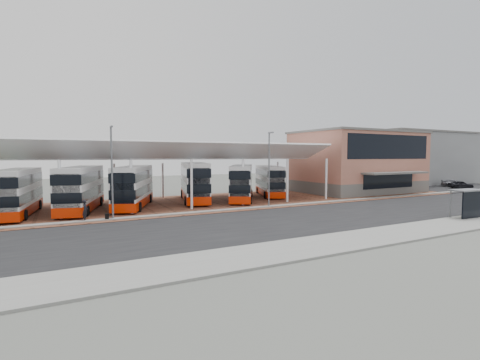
{
  "coord_description": "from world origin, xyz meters",
  "views": [
    {
      "loc": [
        -18.14,
        -25.26,
        5.55
      ],
      "look_at": [
        -1.18,
        6.96,
        3.01
      ],
      "focal_mm": 26.0,
      "sensor_mm": 36.0,
      "label": 1
    }
  ],
  "objects_px": {
    "terminal": "(357,162)",
    "bus_0": "(18,192)",
    "pedestrian": "(85,210)",
    "bus_shelter": "(471,200)",
    "bus_5": "(269,181)",
    "bus_4": "(242,183)",
    "carpark_car_b": "(455,183)",
    "carpark_car_a": "(461,184)",
    "bus_3": "(194,182)",
    "bus_1": "(81,189)",
    "bus_2": "(134,187)"
  },
  "relations": [
    {
      "from": "terminal",
      "to": "bus_0",
      "type": "distance_m",
      "value": 44.56
    },
    {
      "from": "pedestrian",
      "to": "bus_shelter",
      "type": "bearing_deg",
      "value": -103.51
    },
    {
      "from": "terminal",
      "to": "bus_5",
      "type": "distance_m",
      "value": 15.59
    },
    {
      "from": "terminal",
      "to": "pedestrian",
      "type": "xyz_separation_m",
      "value": [
        -39.19,
        -7.48,
        -3.7
      ]
    },
    {
      "from": "bus_4",
      "to": "pedestrian",
      "type": "distance_m",
      "value": 19.24
    },
    {
      "from": "bus_0",
      "to": "carpark_car_b",
      "type": "height_order",
      "value": "bus_0"
    },
    {
      "from": "carpark_car_a",
      "to": "bus_shelter",
      "type": "height_order",
      "value": "bus_shelter"
    },
    {
      "from": "bus_5",
      "to": "carpark_car_b",
      "type": "xyz_separation_m",
      "value": [
        36.3,
        -3.94,
        -1.41
      ]
    },
    {
      "from": "bus_0",
      "to": "bus_3",
      "type": "xyz_separation_m",
      "value": [
        17.99,
        2.02,
        0.19
      ]
    },
    {
      "from": "terminal",
      "to": "bus_shelter",
      "type": "height_order",
      "value": "terminal"
    },
    {
      "from": "bus_3",
      "to": "bus_shelter",
      "type": "bearing_deg",
      "value": -37.2
    },
    {
      "from": "bus_1",
      "to": "bus_3",
      "type": "distance_m",
      "value": 12.81
    },
    {
      "from": "bus_0",
      "to": "terminal",
      "type": "bearing_deg",
      "value": 9.02
    },
    {
      "from": "bus_0",
      "to": "bus_5",
      "type": "relative_size",
      "value": 1.05
    },
    {
      "from": "terminal",
      "to": "bus_1",
      "type": "distance_m",
      "value": 39.23
    },
    {
      "from": "bus_5",
      "to": "bus_0",
      "type": "bearing_deg",
      "value": -153.19
    },
    {
      "from": "pedestrian",
      "to": "carpark_car_b",
      "type": "xyz_separation_m",
      "value": [
        60.16,
        4.75,
        -0.27
      ]
    },
    {
      "from": "bus_2",
      "to": "bus_shelter",
      "type": "distance_m",
      "value": 32.45
    },
    {
      "from": "bus_1",
      "to": "bus_shelter",
      "type": "bearing_deg",
      "value": -18.57
    },
    {
      "from": "bus_0",
      "to": "bus_2",
      "type": "distance_m",
      "value": 10.48
    },
    {
      "from": "bus_3",
      "to": "bus_1",
      "type": "bearing_deg",
      "value": -155.97
    },
    {
      "from": "bus_0",
      "to": "bus_1",
      "type": "height_order",
      "value": "bus_1"
    },
    {
      "from": "terminal",
      "to": "bus_shelter",
      "type": "xyz_separation_m",
      "value": [
        -9.05,
        -21.86,
        -2.99
      ]
    },
    {
      "from": "bus_0",
      "to": "carpark_car_b",
      "type": "relative_size",
      "value": 2.51
    },
    {
      "from": "bus_5",
      "to": "pedestrian",
      "type": "xyz_separation_m",
      "value": [
        -23.87,
        -8.69,
        -1.14
      ]
    },
    {
      "from": "pedestrian",
      "to": "carpark_car_a",
      "type": "distance_m",
      "value": 58.24
    },
    {
      "from": "carpark_car_a",
      "to": "bus_shelter",
      "type": "relative_size",
      "value": 1.2
    },
    {
      "from": "bus_2",
      "to": "carpark_car_a",
      "type": "xyz_separation_m",
      "value": [
        52.97,
        -3.79,
        -1.51
      ]
    },
    {
      "from": "carpark_car_b",
      "to": "bus_3",
      "type": "bearing_deg",
      "value": 141.2
    },
    {
      "from": "carpark_car_a",
      "to": "carpark_car_b",
      "type": "distance_m",
      "value": 2.93
    },
    {
      "from": "bus_3",
      "to": "carpark_car_b",
      "type": "relative_size",
      "value": 2.75
    },
    {
      "from": "bus_5",
      "to": "bus_shelter",
      "type": "distance_m",
      "value": 23.91
    },
    {
      "from": "pedestrian",
      "to": "carpark_car_a",
      "type": "xyz_separation_m",
      "value": [
        58.18,
        2.59,
        -0.24
      ]
    },
    {
      "from": "terminal",
      "to": "bus_3",
      "type": "relative_size",
      "value": 1.59
    },
    {
      "from": "bus_shelter",
      "to": "carpark_car_b",
      "type": "bearing_deg",
      "value": 35.29
    },
    {
      "from": "bus_0",
      "to": "bus_5",
      "type": "height_order",
      "value": "bus_0"
    },
    {
      "from": "bus_5",
      "to": "terminal",
      "type": "bearing_deg",
      "value": 17.21
    },
    {
      "from": "bus_0",
      "to": "bus_5",
      "type": "bearing_deg",
      "value": 12.33
    },
    {
      "from": "bus_4",
      "to": "bus_shelter",
      "type": "height_order",
      "value": "bus_4"
    },
    {
      "from": "carpark_car_a",
      "to": "bus_1",
      "type": "bearing_deg",
      "value": 122.1
    },
    {
      "from": "pedestrian",
      "to": "carpark_car_a",
      "type": "height_order",
      "value": "pedestrian"
    },
    {
      "from": "terminal",
      "to": "bus_1",
      "type": "height_order",
      "value": "terminal"
    },
    {
      "from": "carpark_car_a",
      "to": "bus_shelter",
      "type": "distance_m",
      "value": 32.78
    },
    {
      "from": "bus_2",
      "to": "pedestrian",
      "type": "distance_m",
      "value": 8.33
    },
    {
      "from": "bus_3",
      "to": "bus_2",
      "type": "bearing_deg",
      "value": -152.04
    },
    {
      "from": "terminal",
      "to": "bus_4",
      "type": "bearing_deg",
      "value": -176.34
    },
    {
      "from": "bus_3",
      "to": "bus_5",
      "type": "height_order",
      "value": "bus_3"
    },
    {
      "from": "bus_2",
      "to": "pedestrian",
      "type": "relative_size",
      "value": 5.99
    },
    {
      "from": "bus_1",
      "to": "carpark_car_a",
      "type": "distance_m",
      "value": 58.24
    },
    {
      "from": "pedestrian",
      "to": "carpark_car_b",
      "type": "height_order",
      "value": "pedestrian"
    }
  ]
}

